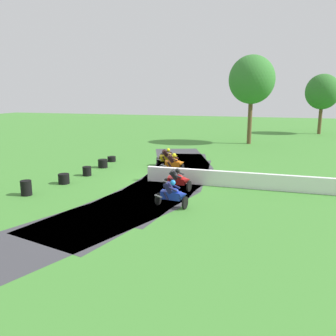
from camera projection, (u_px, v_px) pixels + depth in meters
ground_plane at (169, 182)px, 21.54m from camera, size 120.00×120.00×0.00m
track_asphalt at (158, 181)px, 21.73m from camera, size 7.47×26.38×0.01m
safety_barrier at (267, 182)px, 19.77m from camera, size 14.19×0.51×0.90m
motorcycle_lead_blue at (172, 194)px, 16.66m from camera, size 1.71×0.89×1.43m
motorcycle_chase_red at (178, 180)px, 19.53m from camera, size 1.70×0.98×1.42m
motorcycle_trailing_orange at (174, 163)px, 24.02m from camera, size 1.68×0.87×1.43m
motorcycle_fourth_yellow at (167, 157)px, 26.26m from camera, size 1.73×1.15×1.42m
tire_stack_near at (26, 188)px, 18.70m from camera, size 0.57×0.57×0.80m
tire_stack_mid_a at (64, 179)px, 21.09m from camera, size 0.65×0.65×0.60m
tire_stack_mid_b at (87, 171)px, 23.12m from camera, size 0.56×0.56×0.60m
tire_stack_far at (103, 164)px, 25.58m from camera, size 0.68×0.68×0.60m
tire_stack_extra_a at (112, 159)px, 27.85m from camera, size 0.64×0.64×0.40m
tree_far_left at (252, 80)px, 36.10m from camera, size 4.69×4.69×9.08m
tree_far_right at (323, 92)px, 45.04m from camera, size 4.24×4.24×7.63m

